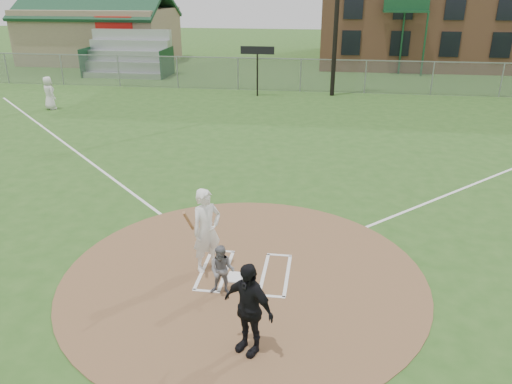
# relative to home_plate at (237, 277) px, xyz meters

# --- Properties ---
(ground) EXTENTS (140.00, 140.00, 0.00)m
(ground) POSITION_rel_home_plate_xyz_m (0.15, 0.13, -0.03)
(ground) COLOR #2C541C
(ground) RESTS_ON ground
(dirt_circle) EXTENTS (8.40, 8.40, 0.02)m
(dirt_circle) POSITION_rel_home_plate_xyz_m (0.15, 0.13, -0.02)
(dirt_circle) COLOR brown
(dirt_circle) RESTS_ON ground
(home_plate) EXTENTS (0.48, 0.48, 0.03)m
(home_plate) POSITION_rel_home_plate_xyz_m (0.00, 0.00, 0.00)
(home_plate) COLOR white
(home_plate) RESTS_ON dirt_circle
(foul_line_third) EXTENTS (17.04, 17.04, 0.01)m
(foul_line_third) POSITION_rel_home_plate_xyz_m (-8.85, 9.13, -0.03)
(foul_line_third) COLOR white
(foul_line_third) RESTS_ON ground
(catcher) EXTENTS (0.57, 0.45, 1.16)m
(catcher) POSITION_rel_home_plate_xyz_m (-0.19, -0.65, 0.56)
(catcher) COLOR slate
(catcher) RESTS_ON dirt_circle
(umpire) EXTENTS (1.15, 0.91, 1.82)m
(umpire) POSITION_rel_home_plate_xyz_m (0.64, -2.36, 0.90)
(umpire) COLOR black
(umpire) RESTS_ON dirt_circle
(ondeck_player) EXTENTS (1.02, 0.94, 1.76)m
(ondeck_player) POSITION_rel_home_plate_xyz_m (-12.98, 15.28, 0.84)
(ondeck_player) COLOR silver
(ondeck_player) RESTS_ON ground
(batters_boxes) EXTENTS (2.08, 1.88, 0.01)m
(batters_boxes) POSITION_rel_home_plate_xyz_m (0.15, 0.28, -0.01)
(batters_boxes) COLOR white
(batters_boxes) RESTS_ON dirt_circle
(batter_at_plate) EXTENTS (0.87, 1.14, 2.03)m
(batter_at_plate) POSITION_rel_home_plate_xyz_m (-0.75, 0.32, 1.00)
(batter_at_plate) COLOR white
(batter_at_plate) RESTS_ON dirt_circle
(outfield_fence) EXTENTS (56.08, 0.08, 2.03)m
(outfield_fence) POSITION_rel_home_plate_xyz_m (0.15, 22.13, 0.98)
(outfield_fence) COLOR slate
(outfield_fence) RESTS_ON ground
(bleachers) EXTENTS (6.08, 3.20, 3.20)m
(bleachers) POSITION_rel_home_plate_xyz_m (-12.85, 26.33, 1.55)
(bleachers) COLOR #B7BABF
(bleachers) RESTS_ON ground
(clubhouse) EXTENTS (12.20, 8.71, 6.23)m
(clubhouse) POSITION_rel_home_plate_xyz_m (-17.85, 33.13, 2.35)
(clubhouse) COLOR gray
(clubhouse) RESTS_ON ground
(scoreboard_sign) EXTENTS (2.00, 0.10, 2.93)m
(scoreboard_sign) POSITION_rel_home_plate_xyz_m (-2.35, 20.33, 2.35)
(scoreboard_sign) COLOR black
(scoreboard_sign) RESTS_ON ground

